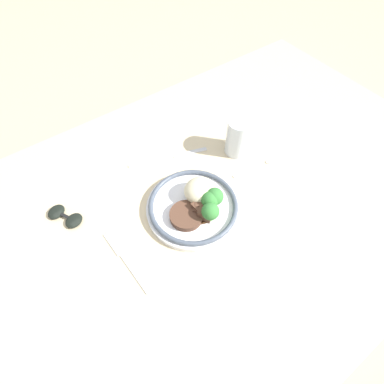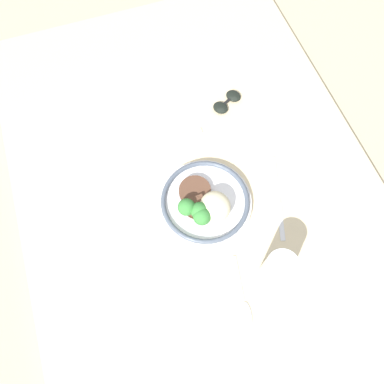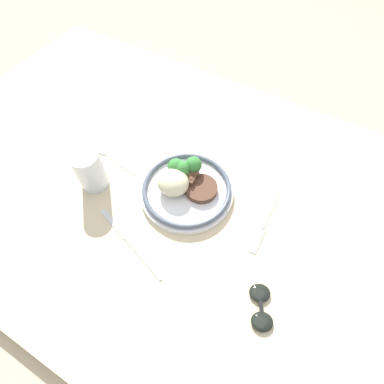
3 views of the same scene
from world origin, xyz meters
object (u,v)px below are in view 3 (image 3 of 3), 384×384
Objects in this scene: plate at (185,185)px; fork at (263,227)px; knife at (127,240)px; juice_glass at (91,172)px; spoon at (106,153)px; sunglasses at (261,307)px.

fork is (-0.21, -0.00, -0.02)m from plate.
fork is at bearing -126.02° from knife.
juice_glass is 0.19m from knife.
plate is at bearing -168.56° from spoon.
fork is at bearing -179.49° from plate.
spoon is at bearing -44.91° from sunglasses.
spoon reaches higher than fork.
sunglasses is (-0.49, 0.07, -0.04)m from juice_glass.
juice_glass is at bearing -36.16° from sunglasses.
sunglasses reaches higher than spoon.
sunglasses is (-0.32, -0.02, 0.01)m from knife.
fork is at bearing -167.10° from juice_glass.
plate is at bearing -85.86° from knife.
sunglasses is (-0.06, 0.17, 0.01)m from fork.
knife is at bearing -24.96° from sunglasses.
plate reaches higher than sunglasses.
spoon is at bearing -65.65° from juice_glass.
juice_glass reaches higher than knife.
plate is 0.32m from sunglasses.
plate is 0.25m from spoon.
juice_glass is at bearing 124.95° from spoon.
juice_glass reaches higher than fork.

